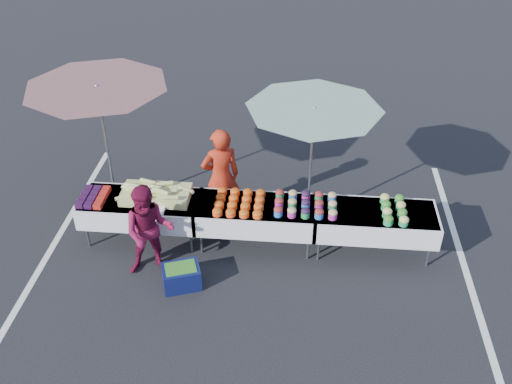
# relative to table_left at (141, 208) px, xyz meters

# --- Properties ---
(ground) EXTENTS (80.00, 80.00, 0.00)m
(ground) POSITION_rel_table_left_xyz_m (1.80, 0.00, -0.58)
(ground) COLOR black
(stripe_left) EXTENTS (0.10, 5.00, 0.00)m
(stripe_left) POSITION_rel_table_left_xyz_m (-1.40, 0.00, -0.58)
(stripe_left) COLOR silver
(stripe_left) RESTS_ON ground
(stripe_right) EXTENTS (0.10, 5.00, 0.00)m
(stripe_right) POSITION_rel_table_left_xyz_m (5.00, 0.00, -0.58)
(stripe_right) COLOR silver
(stripe_right) RESTS_ON ground
(table_left) EXTENTS (1.86, 0.81, 0.75)m
(table_left) POSITION_rel_table_left_xyz_m (0.00, 0.00, 0.00)
(table_left) COLOR white
(table_left) RESTS_ON ground
(table_center) EXTENTS (1.86, 0.81, 0.75)m
(table_center) POSITION_rel_table_left_xyz_m (1.80, 0.00, 0.00)
(table_center) COLOR white
(table_center) RESTS_ON ground
(table_right) EXTENTS (1.86, 0.81, 0.75)m
(table_right) POSITION_rel_table_left_xyz_m (3.60, 0.00, 0.00)
(table_right) COLOR white
(table_right) RESTS_ON ground
(berry_punnets) EXTENTS (0.40, 0.54, 0.08)m
(berry_punnets) POSITION_rel_table_left_xyz_m (-0.71, -0.06, 0.21)
(berry_punnets) COLOR black
(berry_punnets) RESTS_ON table_left
(corn_pile) EXTENTS (1.16, 0.57, 0.26)m
(corn_pile) POSITION_rel_table_left_xyz_m (0.24, 0.04, 0.25)
(corn_pile) COLOR #9CA957
(corn_pile) RESTS_ON table_left
(plastic_bags) EXTENTS (0.30, 0.25, 0.05)m
(plastic_bags) POSITION_rel_table_left_xyz_m (0.30, -0.30, 0.19)
(plastic_bags) COLOR white
(plastic_bags) RESTS_ON table_left
(carrot_bowls) EXTENTS (0.75, 0.69, 0.11)m
(carrot_bowls) POSITION_rel_table_left_xyz_m (1.55, -0.01, 0.22)
(carrot_bowls) COLOR #F24C1A
(carrot_bowls) RESTS_ON table_center
(potato_cups) EXTENTS (0.94, 0.58, 0.16)m
(potato_cups) POSITION_rel_table_left_xyz_m (2.55, 0.00, 0.25)
(potato_cups) COLOR blue
(potato_cups) RESTS_ON table_right
(bean_baskets) EXTENTS (0.36, 0.68, 0.15)m
(bean_baskets) POSITION_rel_table_left_xyz_m (3.86, -0.01, 0.24)
(bean_baskets) COLOR #238E4F
(bean_baskets) RESTS_ON table_right
(vendor) EXTENTS (0.74, 0.63, 1.72)m
(vendor) POSITION_rel_table_left_xyz_m (1.19, 0.55, 0.28)
(vendor) COLOR #B62A14
(vendor) RESTS_ON ground
(customer) EXTENTS (0.83, 0.70, 1.49)m
(customer) POSITION_rel_table_left_xyz_m (0.33, -0.75, 0.16)
(customer) COLOR maroon
(customer) RESTS_ON ground
(umbrella_left) EXTENTS (2.39, 2.39, 2.27)m
(umbrella_left) POSITION_rel_table_left_xyz_m (-0.70, 0.80, 1.48)
(umbrella_left) COLOR black
(umbrella_left) RESTS_ON ground
(umbrella_right) EXTENTS (2.18, 2.18, 2.11)m
(umbrella_right) POSITION_rel_table_left_xyz_m (2.60, 0.68, 1.33)
(umbrella_right) COLOR black
(umbrella_right) RESTS_ON ground
(storage_bin) EXTENTS (0.63, 0.54, 0.35)m
(storage_bin) POSITION_rel_table_left_xyz_m (0.81, -1.03, -0.40)
(storage_bin) COLOR #0E1648
(storage_bin) RESTS_ON ground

